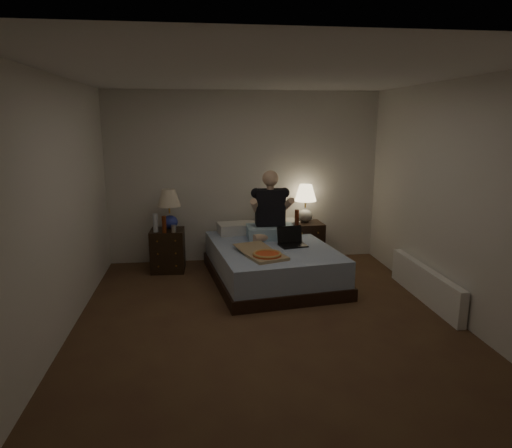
{
  "coord_description": "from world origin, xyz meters",
  "views": [
    {
      "loc": [
        -0.68,
        -4.44,
        2.08
      ],
      "look_at": [
        0.0,
        0.9,
        0.85
      ],
      "focal_mm": 32.0,
      "sensor_mm": 36.0,
      "label": 1
    }
  ],
  "objects": [
    {
      "name": "person",
      "position": [
        0.3,
        1.65,
        0.95
      ],
      "size": [
        0.66,
        0.53,
        0.93
      ],
      "primitive_type": null,
      "rotation": [
        0.0,
        0.0,
        -0.01
      ],
      "color": "black",
      "rests_on": "bed"
    },
    {
      "name": "wall_left",
      "position": [
        -2.0,
        0.0,
        1.25
      ],
      "size": [
        0.0,
        4.5,
        2.5
      ],
      "primitive_type": "cube",
      "rotation": [
        1.57,
        0.0,
        1.57
      ],
      "color": "silver",
      "rests_on": "ground"
    },
    {
      "name": "wall_right",
      "position": [
        2.0,
        0.0,
        1.25
      ],
      "size": [
        0.0,
        4.5,
        2.5
      ],
      "primitive_type": "cube",
      "rotation": [
        1.57,
        0.0,
        -1.57
      ],
      "color": "silver",
      "rests_on": "ground"
    },
    {
      "name": "nightstand_right",
      "position": [
        0.9,
        1.99,
        0.3
      ],
      "size": [
        0.49,
        0.44,
        0.6
      ],
      "primitive_type": "cube",
      "rotation": [
        0.0,
        0.0,
        0.06
      ],
      "color": "black",
      "rests_on": "floor"
    },
    {
      "name": "soda_can",
      "position": [
        -1.03,
        1.66,
        0.64
      ],
      "size": [
        0.07,
        0.07,
        0.1
      ],
      "primitive_type": "cylinder",
      "color": "beige",
      "rests_on": "nightstand_left"
    },
    {
      "name": "beer_bottle_right",
      "position": [
        0.71,
        1.85,
        0.71
      ],
      "size": [
        0.06,
        0.06,
        0.23
      ],
      "primitive_type": "cylinder",
      "color": "#571E0C",
      "rests_on": "nightstand_right"
    },
    {
      "name": "pizza_box",
      "position": [
        0.1,
        0.67,
        0.52
      ],
      "size": [
        0.63,
        0.85,
        0.08
      ],
      "primitive_type": null,
      "rotation": [
        0.0,
        0.0,
        0.34
      ],
      "color": "tan",
      "rests_on": "bed"
    },
    {
      "name": "laptop",
      "position": [
        0.52,
        1.16,
        0.6
      ],
      "size": [
        0.39,
        0.34,
        0.24
      ],
      "primitive_type": null,
      "rotation": [
        0.0,
        0.0,
        0.2
      ],
      "color": "black",
      "rests_on": "bed"
    },
    {
      "name": "beer_bottle_left",
      "position": [
        -1.15,
        1.65,
        0.71
      ],
      "size": [
        0.06,
        0.06,
        0.23
      ],
      "primitive_type": "cylinder",
      "color": "#63270E",
      "rests_on": "nightstand_left"
    },
    {
      "name": "floor",
      "position": [
        0.0,
        0.0,
        0.0
      ],
      "size": [
        4.0,
        4.5,
        0.0
      ],
      "primitive_type": "cube",
      "color": "brown",
      "rests_on": "ground"
    },
    {
      "name": "lamp_left",
      "position": [
        -1.09,
        1.88,
        0.87
      ],
      "size": [
        0.36,
        0.36,
        0.56
      ],
      "primitive_type": null,
      "rotation": [
        0.0,
        0.0,
        0.15
      ],
      "color": "#293496",
      "rests_on": "nightstand_left"
    },
    {
      "name": "ceiling",
      "position": [
        0.0,
        0.0,
        2.5
      ],
      "size": [
        4.0,
        4.5,
        0.0
      ],
      "primitive_type": "cube",
      "rotation": [
        3.14,
        0.0,
        0.0
      ],
      "color": "white",
      "rests_on": "ground"
    },
    {
      "name": "lamp_right",
      "position": [
        0.88,
        2.05,
        0.88
      ],
      "size": [
        0.33,
        0.33,
        0.56
      ],
      "primitive_type": null,
      "rotation": [
        0.0,
        0.0,
        0.05
      ],
      "color": "#9A9991",
      "rests_on": "nightstand_right"
    },
    {
      "name": "water_bottle",
      "position": [
        -1.27,
        1.71,
        0.72
      ],
      "size": [
        0.07,
        0.07,
        0.25
      ],
      "primitive_type": "cylinder",
      "color": "silver",
      "rests_on": "nightstand_left"
    },
    {
      "name": "radiator",
      "position": [
        1.93,
        0.32,
        0.2
      ],
      "size": [
        0.1,
        1.6,
        0.4
      ],
      "primitive_type": "cube",
      "color": "white",
      "rests_on": "floor"
    },
    {
      "name": "nightstand_left",
      "position": [
        -1.13,
        1.82,
        0.3
      ],
      "size": [
        0.47,
        0.43,
        0.59
      ],
      "primitive_type": "cube",
      "rotation": [
        0.0,
        0.0,
        -0.04
      ],
      "color": "black",
      "rests_on": "floor"
    },
    {
      "name": "wall_front",
      "position": [
        0.0,
        -2.25,
        1.25
      ],
      "size": [
        4.0,
        0.0,
        2.5
      ],
      "primitive_type": "cube",
      "rotation": [
        -1.57,
        0.0,
        0.0
      ],
      "color": "silver",
      "rests_on": "ground"
    },
    {
      "name": "bed",
      "position": [
        0.25,
        1.25,
        0.24
      ],
      "size": [
        1.69,
        2.1,
        0.48
      ],
      "primitive_type": "cube",
      "rotation": [
        0.0,
        0.0,
        0.14
      ],
      "color": "#5272A4",
      "rests_on": "floor"
    },
    {
      "name": "wall_back",
      "position": [
        0.0,
        2.25,
        1.25
      ],
      "size": [
        4.0,
        0.0,
        2.5
      ],
      "primitive_type": "cube",
      "rotation": [
        1.57,
        0.0,
        0.0
      ],
      "color": "silver",
      "rests_on": "ground"
    }
  ]
}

